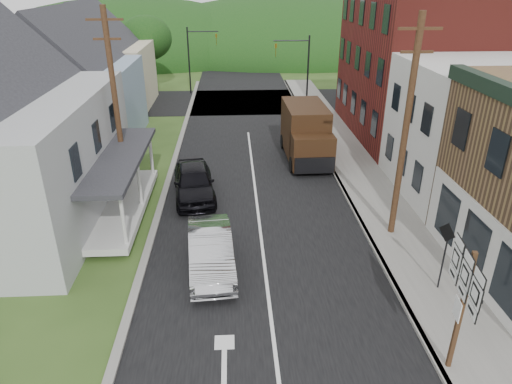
{
  "coord_description": "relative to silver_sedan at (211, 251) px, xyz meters",
  "views": [
    {
      "loc": [
        -1.11,
        -13.18,
        10.04
      ],
      "look_at": [
        -0.22,
        3.41,
        2.2
      ],
      "focal_mm": 32.0,
      "sensor_mm": 36.0,
      "label": 1
    }
  ],
  "objects": [
    {
      "name": "ground",
      "position": [
        2.02,
        -1.35,
        -0.76
      ],
      "size": [
        120.0,
        120.0,
        0.0
      ],
      "primitive_type": "plane",
      "color": "#2D4719",
      "rests_on": "ground"
    },
    {
      "name": "road",
      "position": [
        2.02,
        8.65,
        -0.76
      ],
      "size": [
        9.0,
        90.0,
        0.02
      ],
      "primitive_type": "cube",
      "color": "black",
      "rests_on": "ground"
    },
    {
      "name": "cross_road",
      "position": [
        2.02,
        25.65,
        -0.76
      ],
      "size": [
        60.0,
        9.0,
        0.02
      ],
      "primitive_type": "cube",
      "color": "black",
      "rests_on": "ground"
    },
    {
      "name": "sidewalk_right",
      "position": [
        7.92,
        6.65,
        -0.68
      ],
      "size": [
        2.8,
        55.0,
        0.15
      ],
      "primitive_type": "cube",
      "color": "slate",
      "rests_on": "ground"
    },
    {
      "name": "curb_right",
      "position": [
        6.57,
        6.65,
        -0.68
      ],
      "size": [
        0.2,
        55.0,
        0.15
      ],
      "primitive_type": "cube",
      "color": "slate",
      "rests_on": "ground"
    },
    {
      "name": "curb_left",
      "position": [
        -2.63,
        6.65,
        -0.7
      ],
      "size": [
        0.3,
        55.0,
        0.12
      ],
      "primitive_type": "cube",
      "color": "slate",
      "rests_on": "ground"
    },
    {
      "name": "storefront_white",
      "position": [
        13.32,
        6.15,
        2.49
      ],
      "size": [
        8.0,
        7.0,
        6.5
      ],
      "primitive_type": "cube",
      "color": "silver",
      "rests_on": "ground"
    },
    {
      "name": "storefront_red",
      "position": [
        13.32,
        15.65,
        4.24
      ],
      "size": [
        8.0,
        12.0,
        10.0
      ],
      "primitive_type": "cube",
      "color": "maroon",
      "rests_on": "ground"
    },
    {
      "name": "house_blue",
      "position": [
        -8.98,
        15.65,
        2.93
      ],
      "size": [
        7.14,
        8.16,
        7.28
      ],
      "color": "#829AB1",
      "rests_on": "ground"
    },
    {
      "name": "house_cream",
      "position": [
        -9.48,
        24.65,
        2.93
      ],
      "size": [
        7.14,
        8.16,
        7.28
      ],
      "color": "beige",
      "rests_on": "ground"
    },
    {
      "name": "utility_pole_right",
      "position": [
        7.62,
        2.15,
        3.9
      ],
      "size": [
        1.6,
        0.26,
        9.0
      ],
      "color": "#472D19",
      "rests_on": "ground"
    },
    {
      "name": "utility_pole_left",
      "position": [
        -4.48,
        6.65,
        3.9
      ],
      "size": [
        1.6,
        0.26,
        9.0
      ],
      "color": "#472D19",
      "rests_on": "ground"
    },
    {
      "name": "traffic_signal_right",
      "position": [
        6.33,
        22.15,
        3.0
      ],
      "size": [
        2.87,
        0.2,
        6.0
      ],
      "color": "black",
      "rests_on": "ground"
    },
    {
      "name": "traffic_signal_left",
      "position": [
        -2.28,
        29.15,
        3.0
      ],
      "size": [
        2.87,
        0.2,
        6.0
      ],
      "color": "black",
      "rests_on": "ground"
    },
    {
      "name": "tree_left_d",
      "position": [
        -6.98,
        30.65,
        4.12
      ],
      "size": [
        4.8,
        4.8,
        6.94
      ],
      "color": "#382616",
      "rests_on": "ground"
    },
    {
      "name": "forested_ridge",
      "position": [
        2.02,
        53.65,
        -0.76
      ],
      "size": [
        90.0,
        30.0,
        16.0
      ],
      "primitive_type": "ellipsoid",
      "color": "#103610",
      "rests_on": "ground"
    },
    {
      "name": "silver_sedan",
      "position": [
        0.0,
        0.0,
        0.0
      ],
      "size": [
        2.0,
        4.73,
        1.52
      ],
      "primitive_type": "imported",
      "rotation": [
        0.0,
        0.0,
        0.09
      ],
      "color": "silver",
      "rests_on": "ground"
    },
    {
      "name": "dark_sedan",
      "position": [
        -1.06,
        6.29,
        0.06
      ],
      "size": [
        2.53,
        5.02,
        1.64
      ],
      "primitive_type": "imported",
      "rotation": [
        0.0,
        0.0,
        0.13
      ],
      "color": "black",
      "rests_on": "ground"
    },
    {
      "name": "delivery_van",
      "position": [
        5.28,
        11.27,
        0.87
      ],
      "size": [
        2.51,
        5.81,
        3.22
      ],
      "rotation": [
        0.0,
        0.0,
        0.02
      ],
      "color": "black",
      "rests_on": "ground"
    },
    {
      "name": "route_sign_cluster",
      "position": [
        6.77,
        -5.31,
        1.83
      ],
      "size": [
        0.39,
        2.14,
        3.76
      ],
      "rotation": [
        0.0,
        0.0,
        -0.15
      ],
      "color": "#472D19",
      "rests_on": "sidewalk_right"
    },
    {
      "name": "warning_sign",
      "position": [
        7.99,
        -1.8,
        1.04
      ],
      "size": [
        0.28,
        0.67,
        2.59
      ],
      "rotation": [
        0.0,
        0.0,
        0.37
      ],
      "color": "black",
      "rests_on": "sidewalk_right"
    }
  ]
}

